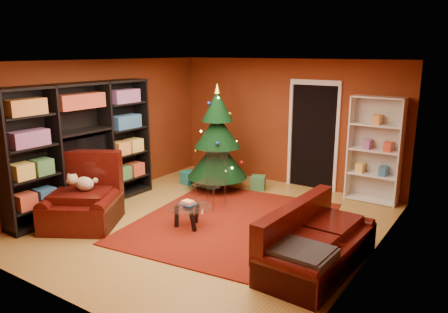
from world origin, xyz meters
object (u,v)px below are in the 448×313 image
Objects in this scene: gift_box_green at (258,183)px; sofa at (319,238)px; armchair at (81,198)px; gift_box_red at (224,175)px; dog at (84,184)px; media_unit at (82,148)px; acrylic_chair at (210,183)px; rug at (231,222)px; white_bookshelf at (375,150)px; christmas_tree at (217,139)px; coffee_table at (189,217)px; gift_box_teal at (189,178)px.

sofa is (2.26, -2.44, 0.27)m from gift_box_green.
armchair is 0.61× the size of sofa.
gift_box_green is 3.53m from armchair.
sofa reaches higher than gift_box_red.
dog is (-1.43, -3.14, 0.55)m from gift_box_green.
acrylic_chair is (1.84, 1.26, -0.65)m from media_unit.
rug is 1.91m from sofa.
gift_box_green is 0.96m from gift_box_red.
white_bookshelf reaches higher than armchair.
christmas_tree is at bearing -159.35° from white_bookshelf.
gift_box_green is 1.20× the size of gift_box_red.
armchair is (-1.44, -3.20, 0.32)m from gift_box_green.
gift_box_red is 0.12× the size of white_bookshelf.
christmas_tree is 1.14m from gift_box_red.
christmas_tree is 2.21m from coffee_table.
rug is 1.15× the size of media_unit.
gift_box_teal is at bearing 75.39° from media_unit.
rug is 2.90m from media_unit.
christmas_tree is 1.12× the size of sofa.
gift_box_teal is 0.30× the size of acrylic_chair.
acrylic_chair is at bearing 25.13° from armchair.
sofa is (3.20, -2.61, 0.30)m from gift_box_red.
gift_box_green is (0.70, 0.44, -0.90)m from christmas_tree.
acrylic_chair is (-0.70, 0.40, 0.45)m from rug.
christmas_tree is 7.93× the size of gift_box_teal.
white_bookshelf is at bearing 54.63° from coffee_table.
dog reaches higher than coffee_table.
rug is at bearing 72.94° from sofa.
gift_box_teal reaches higher than rug.
gift_box_teal is 1.49m from gift_box_green.
christmas_tree reaches higher than rug.
armchair is (-3.55, -3.76, -0.52)m from white_bookshelf.
gift_box_teal reaches higher than gift_box_red.
media_unit is 3.20m from gift_box_red.
gift_box_teal is at bearing -161.52° from gift_box_green.
white_bookshelf reaches higher than gift_box_teal.
gift_box_teal is 4.18m from sofa.
sofa reaches higher than gift_box_green.
media_unit is 3.17× the size of acrylic_chair.
rug is at bearing 19.97° from media_unit.
coffee_table is 0.78× the size of acrylic_chair.
christmas_tree reaches higher than gift_box_red.
armchair is (-0.75, -2.76, -0.58)m from christmas_tree.
gift_box_green is 0.24× the size of armchair.
armchair is (-0.50, -3.38, 0.34)m from gift_box_red.
gift_box_teal is at bearing 140.92° from acrylic_chair.
gift_box_red is at bearing -171.77° from white_bookshelf.
armchair is at bearing -41.36° from media_unit.
armchair is at bearing -149.97° from coffee_table.
dog reaches higher than rug.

